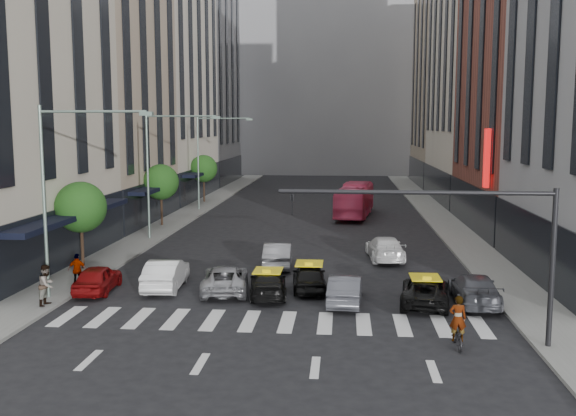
% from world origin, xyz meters
% --- Properties ---
extents(ground, '(160.00, 160.00, 0.00)m').
position_xyz_m(ground, '(0.00, 0.00, 0.00)').
color(ground, black).
rests_on(ground, ground).
extents(sidewalk_left, '(3.00, 96.00, 0.15)m').
position_xyz_m(sidewalk_left, '(-11.50, 30.00, 0.07)').
color(sidewalk_left, slate).
rests_on(sidewalk_left, ground).
extents(sidewalk_right, '(3.00, 96.00, 0.15)m').
position_xyz_m(sidewalk_right, '(11.50, 30.00, 0.07)').
color(sidewalk_right, slate).
rests_on(sidewalk_right, ground).
extents(building_left_b, '(8.00, 16.00, 24.00)m').
position_xyz_m(building_left_b, '(-17.00, 28.00, 12.00)').
color(building_left_b, tan).
rests_on(building_left_b, ground).
extents(building_left_c, '(8.00, 20.00, 36.00)m').
position_xyz_m(building_left_c, '(-17.00, 46.00, 18.00)').
color(building_left_c, beige).
rests_on(building_left_c, ground).
extents(building_left_d, '(8.00, 18.00, 30.00)m').
position_xyz_m(building_left_d, '(-17.00, 65.00, 15.00)').
color(building_left_d, gray).
rests_on(building_left_d, ground).
extents(building_right_b, '(8.00, 18.00, 26.00)m').
position_xyz_m(building_right_b, '(17.00, 27.00, 13.00)').
color(building_right_b, brown).
rests_on(building_right_b, ground).
extents(building_right_c, '(8.00, 20.00, 40.00)m').
position_xyz_m(building_right_c, '(17.00, 46.00, 20.00)').
color(building_right_c, beige).
rests_on(building_right_c, ground).
extents(building_right_d, '(8.00, 18.00, 28.00)m').
position_xyz_m(building_right_d, '(17.00, 65.00, 14.00)').
color(building_right_d, tan).
rests_on(building_right_d, ground).
extents(building_far, '(30.00, 10.00, 36.00)m').
position_xyz_m(building_far, '(0.00, 85.00, 18.00)').
color(building_far, gray).
rests_on(building_far, ground).
extents(tree_near, '(2.88, 2.88, 4.95)m').
position_xyz_m(tree_near, '(-11.80, 10.00, 3.65)').
color(tree_near, black).
rests_on(tree_near, sidewalk_left).
extents(tree_mid, '(2.88, 2.88, 4.95)m').
position_xyz_m(tree_mid, '(-11.80, 26.00, 3.65)').
color(tree_mid, black).
rests_on(tree_mid, sidewalk_left).
extents(tree_far, '(2.88, 2.88, 4.95)m').
position_xyz_m(tree_far, '(-11.80, 42.00, 3.65)').
color(tree_far, black).
rests_on(tree_far, sidewalk_left).
extents(streetlamp_near, '(5.38, 0.25, 9.00)m').
position_xyz_m(streetlamp_near, '(-10.04, 4.00, 5.90)').
color(streetlamp_near, gray).
rests_on(streetlamp_near, sidewalk_left).
extents(streetlamp_mid, '(5.38, 0.25, 9.00)m').
position_xyz_m(streetlamp_mid, '(-10.04, 20.00, 5.90)').
color(streetlamp_mid, gray).
rests_on(streetlamp_mid, sidewalk_left).
extents(streetlamp_far, '(5.38, 0.25, 9.00)m').
position_xyz_m(streetlamp_far, '(-10.04, 36.00, 5.90)').
color(streetlamp_far, gray).
rests_on(streetlamp_far, sidewalk_left).
extents(traffic_signal, '(10.10, 0.20, 6.00)m').
position_xyz_m(traffic_signal, '(7.69, -1.00, 4.47)').
color(traffic_signal, black).
rests_on(traffic_signal, ground).
extents(liberty_sign, '(0.30, 0.70, 4.00)m').
position_xyz_m(liberty_sign, '(12.60, 20.00, 6.00)').
color(liberty_sign, red).
rests_on(liberty_sign, ground).
extents(car_red, '(1.91, 4.14, 1.37)m').
position_xyz_m(car_red, '(-9.20, 5.56, 0.69)').
color(car_red, maroon).
rests_on(car_red, ground).
extents(car_white_front, '(1.89, 4.70, 1.52)m').
position_xyz_m(car_white_front, '(-6.01, 6.52, 0.76)').
color(car_white_front, silver).
rests_on(car_white_front, ground).
extents(car_silver, '(2.80, 5.01, 1.32)m').
position_xyz_m(car_silver, '(-2.90, 6.15, 0.66)').
color(car_silver, '#A2A3A8').
rests_on(car_silver, ground).
extents(taxi_left, '(2.22, 4.47, 1.25)m').
position_xyz_m(taxi_left, '(-0.68, 5.50, 0.62)').
color(taxi_left, black).
rests_on(taxi_left, ground).
extents(taxi_center, '(1.94, 4.13, 1.37)m').
position_xyz_m(taxi_center, '(1.25, 6.73, 0.68)').
color(taxi_center, black).
rests_on(taxi_center, ground).
extents(car_grey_mid, '(1.69, 4.25, 1.38)m').
position_xyz_m(car_grey_mid, '(3.04, 4.53, 0.69)').
color(car_grey_mid, '#44454C').
rests_on(car_grey_mid, ground).
extents(taxi_right, '(2.69, 4.80, 1.27)m').
position_xyz_m(taxi_right, '(6.70, 4.67, 0.63)').
color(taxi_right, black).
rests_on(taxi_right, ground).
extents(car_grey_curb, '(2.14, 4.93, 1.41)m').
position_xyz_m(car_grey_curb, '(8.99, 4.97, 0.71)').
color(car_grey_curb, '#46474E').
rests_on(car_grey_curb, ground).
extents(car_row2_left, '(1.78, 4.54, 1.47)m').
position_xyz_m(car_row2_left, '(-0.85, 11.93, 0.74)').
color(car_row2_left, gray).
rests_on(car_row2_left, ground).
extents(car_row2_right, '(2.41, 5.11, 1.44)m').
position_xyz_m(car_row2_right, '(5.50, 14.58, 0.72)').
color(car_row2_right, white).
rests_on(car_row2_right, ground).
extents(bus, '(3.82, 10.80, 2.94)m').
position_xyz_m(bus, '(3.96, 33.35, 1.47)').
color(bus, '#F74877').
rests_on(bus, ground).
extents(motorcycle, '(0.59, 1.67, 0.88)m').
position_xyz_m(motorcycle, '(7.18, -1.06, 0.44)').
color(motorcycle, black).
rests_on(motorcycle, ground).
extents(rider, '(0.64, 0.42, 1.74)m').
position_xyz_m(rider, '(7.18, -1.06, 1.75)').
color(rider, gray).
rests_on(rider, motorcycle).
extents(pedestrian_near, '(0.74, 0.94, 1.86)m').
position_xyz_m(pedestrian_near, '(-10.40, 2.61, 1.08)').
color(pedestrian_near, gray).
rests_on(pedestrian_near, sidewalk_left).
extents(pedestrian_far, '(1.00, 0.45, 1.68)m').
position_xyz_m(pedestrian_far, '(-10.40, 5.99, 0.99)').
color(pedestrian_far, gray).
rests_on(pedestrian_far, sidewalk_left).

